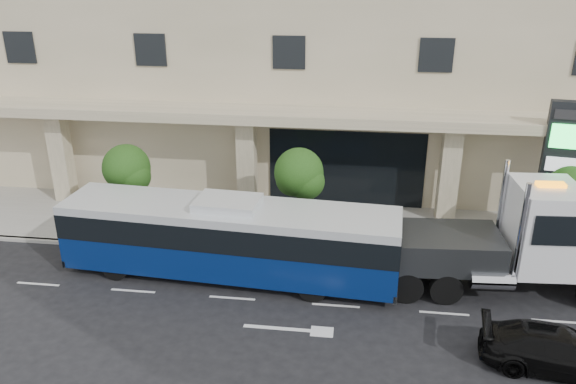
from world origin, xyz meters
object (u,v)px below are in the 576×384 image
(black_sedan, at_px, (558,350))
(tow_truck, at_px, (514,243))
(signage_pylon, at_px, (559,170))
(city_bus, at_px, (229,237))

(black_sedan, bearing_deg, tow_truck, 13.36)
(black_sedan, xyz_separation_m, signage_pylon, (2.42, 9.55, 2.71))
(tow_truck, bearing_deg, black_sedan, -88.13)
(tow_truck, height_order, black_sedan, tow_truck)
(tow_truck, distance_m, signage_pylon, 5.78)
(city_bus, height_order, black_sedan, city_bus)
(black_sedan, relative_size, signage_pylon, 0.74)
(black_sedan, height_order, signage_pylon, signage_pylon)
(black_sedan, bearing_deg, city_bus, 77.40)
(city_bus, bearing_deg, black_sedan, -16.52)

